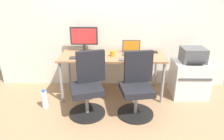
{
  "coord_description": "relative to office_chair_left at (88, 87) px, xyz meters",
  "views": [
    {
      "loc": [
        0.05,
        -3.27,
        1.74
      ],
      "look_at": [
        0.0,
        -0.05,
        0.47
      ],
      "focal_mm": 32.39,
      "sensor_mm": 36.0,
      "label": 1
    }
  ],
  "objects": [
    {
      "name": "desktop_monitor",
      "position": [
        -0.15,
        0.81,
        0.56
      ],
      "size": [
        0.48,
        0.18,
        0.43
      ],
      "color": "#262626",
      "rests_on": "desk"
    },
    {
      "name": "keyboard_by_monitor",
      "position": [
        -0.17,
        0.41,
        0.31
      ],
      "size": [
        0.34,
        0.12,
        0.02
      ],
      "primitive_type": "cube",
      "color": "#2D2D2D",
      "rests_on": "desk"
    },
    {
      "name": "office_chair_left",
      "position": [
        0.0,
        0.0,
        0.0
      ],
      "size": [
        0.55,
        0.55,
        0.94
      ],
      "color": "black",
      "rests_on": "ground"
    },
    {
      "name": "phone_near_laptop",
      "position": [
        0.15,
        0.7,
        0.31
      ],
      "size": [
        0.07,
        0.14,
        0.01
      ],
      "primitive_type": "cube",
      "color": "black",
      "rests_on": "desk"
    },
    {
      "name": "office_chair_right",
      "position": [
        0.72,
        0.0,
        0.0
      ],
      "size": [
        0.54,
        0.54,
        0.94
      ],
      "color": "black",
      "rests_on": "ground"
    },
    {
      "name": "ground_plane",
      "position": [
        0.34,
        0.6,
        -0.42
      ],
      "size": [
        5.28,
        5.28,
        0.0
      ],
      "primitive_type": "plane",
      "color": "#9E7A56"
    },
    {
      "name": "coffee_mug",
      "position": [
        0.35,
        0.53,
        0.35
      ],
      "size": [
        0.08,
        0.08,
        0.09
      ],
      "primitive_type": "cylinder",
      "color": "orange",
      "rests_on": "desk"
    },
    {
      "name": "side_cabinet",
      "position": [
        1.69,
        0.56,
        -0.11
      ],
      "size": [
        0.59,
        0.48,
        0.63
      ],
      "color": "silver",
      "rests_on": "ground"
    },
    {
      "name": "open_laptop",
      "position": [
        0.67,
        0.68,
        0.36
      ],
      "size": [
        0.31,
        0.26,
        0.23
      ],
      "color": "#4C4C51",
      "rests_on": "desk"
    },
    {
      "name": "desk",
      "position": [
        0.34,
        0.6,
        0.24
      ],
      "size": [
        1.75,
        0.71,
        0.73
      ],
      "color": "#996B47",
      "rests_on": "ground"
    },
    {
      "name": "pen_cup",
      "position": [
        0.63,
        0.89,
        0.36
      ],
      "size": [
        0.07,
        0.07,
        0.1
      ],
      "primitive_type": "cylinder",
      "color": "slate",
      "rests_on": "desk"
    },
    {
      "name": "water_bottle_on_floor",
      "position": [
        -0.71,
        0.1,
        -0.28
      ],
      "size": [
        0.09,
        0.09,
        0.31
      ],
      "color": "white",
      "rests_on": "ground"
    },
    {
      "name": "printer",
      "position": [
        1.69,
        0.56,
        0.32
      ],
      "size": [
        0.38,
        0.4,
        0.24
      ],
      "color": "#515156",
      "rests_on": "side_cabinet"
    },
    {
      "name": "phone_near_monitor",
      "position": [
        1.11,
        0.77,
        0.31
      ],
      "size": [
        0.07,
        0.14,
        0.01
      ],
      "primitive_type": "cube",
      "color": "black",
      "rests_on": "desk"
    },
    {
      "name": "keyboard_by_laptop",
      "position": [
        0.63,
        0.33,
        0.31
      ],
      "size": [
        0.34,
        0.12,
        0.02
      ],
      "primitive_type": "cube",
      "color": "#515156",
      "rests_on": "desk"
    },
    {
      "name": "mouse_by_monitor",
      "position": [
        0.99,
        0.44,
        0.32
      ],
      "size": [
        0.06,
        0.1,
        0.03
      ],
      "primitive_type": "ellipsoid",
      "color": "silver",
      "rests_on": "desk"
    },
    {
      "name": "mouse_by_laptop",
      "position": [
        0.06,
        0.46,
        0.32
      ],
      "size": [
        0.06,
        0.1,
        0.03
      ],
      "primitive_type": "ellipsoid",
      "color": "#B7B7B7",
      "rests_on": "desk"
    },
    {
      "name": "back_wall",
      "position": [
        0.34,
        1.03,
        0.88
      ],
      "size": [
        4.4,
        0.04,
        2.6
      ],
      "primitive_type": "cube",
      "color": "silver",
      "rests_on": "ground"
    }
  ]
}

